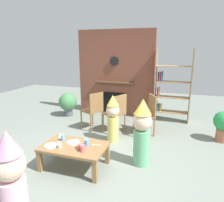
{
  "coord_description": "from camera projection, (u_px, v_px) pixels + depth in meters",
  "views": [
    {
      "loc": [
        1.26,
        -3.06,
        1.9
      ],
      "look_at": [
        0.15,
        0.4,
        0.96
      ],
      "focal_mm": 32.95,
      "sensor_mm": 36.0,
      "label": 1
    }
  ],
  "objects": [
    {
      "name": "paper_cup_near_right",
      "position": [
        63.0,
        138.0,
        3.45
      ],
      "size": [
        0.07,
        0.07,
        0.1
      ],
      "primitive_type": "cylinder",
      "color": "#669EE0",
      "rests_on": "coffee_table"
    },
    {
      "name": "child_with_cone_hat",
      "position": [
        12.0,
        180.0,
        2.08
      ],
      "size": [
        0.31,
        0.31,
        1.14
      ],
      "rotation": [
        0.0,
        0.0,
        1.55
      ],
      "color": "#EAB2C6",
      "rests_on": "ground_plane"
    },
    {
      "name": "dining_chair_middle",
      "position": [
        117.0,
        111.0,
        4.63
      ],
      "size": [
        0.53,
        0.53,
        0.9
      ],
      "rotation": [
        0.0,
        0.0,
        2.69
      ],
      "color": "olive",
      "rests_on": "ground_plane"
    },
    {
      "name": "paper_cup_far_right",
      "position": [
        60.0,
        145.0,
        3.21
      ],
      "size": [
        0.06,
        0.06,
        0.09
      ],
      "primitive_type": "cylinder",
      "color": "silver",
      "rests_on": "coffee_table"
    },
    {
      "name": "potted_plant_tall",
      "position": [
        224.0,
        124.0,
        4.22
      ],
      "size": [
        0.41,
        0.41,
        0.65
      ],
      "color": "#9E5B42",
      "rests_on": "ground_plane"
    },
    {
      "name": "paper_cup_far_left",
      "position": [
        83.0,
        148.0,
        3.08
      ],
      "size": [
        0.08,
        0.08,
        0.11
      ],
      "primitive_type": "cylinder",
      "color": "#E5666B",
      "rests_on": "coffee_table"
    },
    {
      "name": "brick_fireplace_feature",
      "position": [
        116.0,
        73.0,
        5.9
      ],
      "size": [
        2.2,
        0.28,
        2.4
      ],
      "color": "brown",
      "rests_on": "ground_plane"
    },
    {
      "name": "table_fork",
      "position": [
        97.0,
        145.0,
        3.3
      ],
      "size": [
        0.15,
        0.04,
        0.01
      ],
      "primitive_type": "cube",
      "rotation": [
        0.0,
        0.0,
        0.14
      ],
      "color": "silver",
      "rests_on": "coffee_table"
    },
    {
      "name": "child_in_pink",
      "position": [
        142.0,
        131.0,
        3.33
      ],
      "size": [
        0.31,
        0.31,
        1.13
      ],
      "rotation": [
        0.0,
        0.0,
        -2.74
      ],
      "color": "#66B27F",
      "rests_on": "ground_plane"
    },
    {
      "name": "paper_plate_rear",
      "position": [
        51.0,
        146.0,
        3.27
      ],
      "size": [
        0.21,
        0.21,
        0.01
      ],
      "primitive_type": "cylinder",
      "color": "white",
      "rests_on": "coffee_table"
    },
    {
      "name": "bookshelf",
      "position": [
        170.0,
        88.0,
        5.34
      ],
      "size": [
        0.9,
        0.28,
        1.9
      ],
      "color": "#9E7A51",
      "rests_on": "ground_plane"
    },
    {
      "name": "birthday_cake_slice",
      "position": [
        60.0,
        135.0,
        3.57
      ],
      "size": [
        0.1,
        0.1,
        0.09
      ],
      "primitive_type": "cone",
      "color": "#EAC68C",
      "rests_on": "coffee_table"
    },
    {
      "name": "paper_cup_center",
      "position": [
        80.0,
        146.0,
        3.17
      ],
      "size": [
        0.07,
        0.07,
        0.09
      ],
      "primitive_type": "cylinder",
      "color": "#E5666B",
      "rests_on": "coffee_table"
    },
    {
      "name": "paper_plate_front",
      "position": [
        73.0,
        142.0,
        3.39
      ],
      "size": [
        0.21,
        0.21,
        0.01
      ],
      "primitive_type": "cylinder",
      "color": "white",
      "rests_on": "coffee_table"
    },
    {
      "name": "potted_plant_short",
      "position": [
        68.0,
        103.0,
        5.85
      ],
      "size": [
        0.51,
        0.51,
        0.67
      ],
      "color": "#4C5660",
      "rests_on": "ground_plane"
    },
    {
      "name": "child_by_the_chairs",
      "position": [
        113.0,
        117.0,
        4.22
      ],
      "size": [
        0.27,
        0.27,
        0.98
      ],
      "rotation": [
        0.0,
        0.0,
        -1.82
      ],
      "color": "#E0CC66",
      "rests_on": "ground_plane"
    },
    {
      "name": "ground_plane",
      "position": [
        97.0,
        157.0,
        3.67
      ],
      "size": [
        12.0,
        12.0,
        0.0
      ],
      "primitive_type": "plane",
      "color": "gray"
    },
    {
      "name": "dining_chair_right",
      "position": [
        148.0,
        112.0,
        4.58
      ],
      "size": [
        0.54,
        0.54,
        0.9
      ],
      "rotation": [
        0.0,
        0.0,
        3.64
      ],
      "color": "olive",
      "rests_on": "ground_plane"
    },
    {
      "name": "dining_chair_left",
      "position": [
        94.0,
        109.0,
        4.84
      ],
      "size": [
        0.54,
        0.54,
        0.9
      ],
      "rotation": [
        0.0,
        0.0,
        2.68
      ],
      "color": "olive",
      "rests_on": "ground_plane"
    },
    {
      "name": "coffee_table",
      "position": [
        74.0,
        149.0,
        3.31
      ],
      "size": [
        1.02,
        0.64,
        0.38
      ],
      "color": "olive",
      "rests_on": "ground_plane"
    },
    {
      "name": "paper_cup_near_left",
      "position": [
        87.0,
        143.0,
        3.27
      ],
      "size": [
        0.08,
        0.08,
        0.1
      ],
      "primitive_type": "cylinder",
      "color": "#669EE0",
      "rests_on": "coffee_table"
    }
  ]
}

